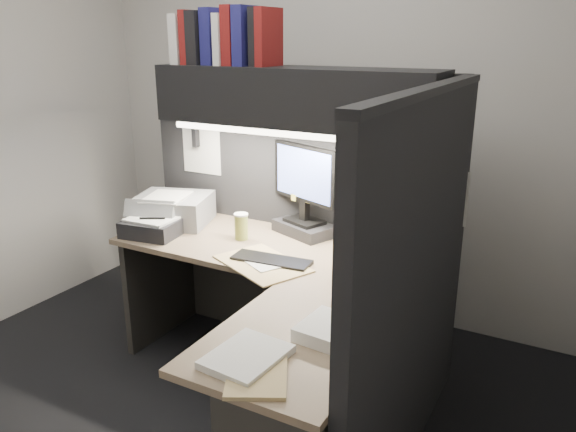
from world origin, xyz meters
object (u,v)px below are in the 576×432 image
at_px(overhead_shelf, 294,97).
at_px(notebook_stack, 153,227).
at_px(desk, 273,360).
at_px(printer, 173,209).
at_px(coffee_cup, 241,227).
at_px(monitor, 304,200).
at_px(keyboard, 271,260).
at_px(telephone, 398,256).

distance_m(overhead_shelf, notebook_stack, 1.07).
xyz_separation_m(desk, printer, (-1.05, 0.62, 0.37)).
bearing_deg(notebook_stack, coffee_cup, 21.31).
relative_size(monitor, notebook_stack, 1.68).
bearing_deg(notebook_stack, keyboard, -1.85).
xyz_separation_m(monitor, notebook_stack, (-0.74, -0.42, -0.16)).
xyz_separation_m(desk, telephone, (0.34, 0.63, 0.34)).
distance_m(overhead_shelf, keyboard, 0.86).
relative_size(overhead_shelf, notebook_stack, 5.13).
bearing_deg(monitor, notebook_stack, -128.67).
bearing_deg(desk, coffee_cup, 132.59).
relative_size(desk, overhead_shelf, 1.10).
bearing_deg(desk, printer, 149.22).
height_order(overhead_shelf, coffee_cup, overhead_shelf).
relative_size(keyboard, notebook_stack, 1.32).
xyz_separation_m(telephone, coffee_cup, (-0.87, -0.05, 0.02)).
relative_size(monitor, coffee_cup, 3.71).
height_order(keyboard, notebook_stack, notebook_stack).
bearing_deg(coffee_cup, desk, -47.41).
height_order(overhead_shelf, telephone, overhead_shelf).
bearing_deg(overhead_shelf, keyboard, -77.89).
bearing_deg(monitor, telephone, 4.50).
distance_m(desk, overhead_shelf, 1.33).
distance_m(telephone, printer, 1.39).
xyz_separation_m(overhead_shelf, monitor, (0.03, 0.07, -0.57)).
distance_m(desk, printer, 1.27).
bearing_deg(monitor, overhead_shelf, -95.18).
distance_m(desk, notebook_stack, 1.13).
relative_size(desk, coffee_cup, 12.40).
relative_size(desk, telephone, 6.73).
xyz_separation_m(desk, notebook_stack, (-1.01, 0.39, 0.33)).
bearing_deg(coffee_cup, notebook_stack, -158.69).
height_order(monitor, telephone, monitor).
xyz_separation_m(coffee_cup, notebook_stack, (-0.47, -0.18, -0.02)).
distance_m(desk, keyboard, 0.52).
bearing_deg(overhead_shelf, printer, -170.17).
relative_size(keyboard, telephone, 1.58).
bearing_deg(keyboard, telephone, 20.07).
height_order(desk, coffee_cup, coffee_cup).
distance_m(keyboard, coffee_cup, 0.38).
relative_size(coffee_cup, printer, 0.33).
distance_m(monitor, printer, 0.81).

